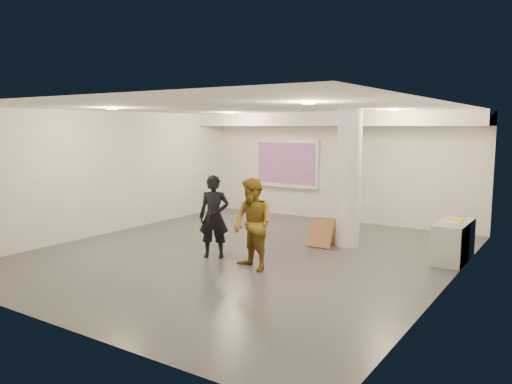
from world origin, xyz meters
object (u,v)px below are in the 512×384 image
Objects in this scene: woman at (214,217)px; column at (349,179)px; man at (253,224)px; projection_screen at (286,164)px; credenza at (453,241)px.

column is at bearing 24.94° from woman.
column is at bearing 93.55° from man.
woman is at bearing -76.20° from projection_screen.
credenza is 4.01m from man.
man is (1.14, -0.31, 0.02)m from woman.
woman is (-4.08, -2.38, 0.44)m from credenza.
credenza is 0.80× the size of woman.
credenza is (5.32, -2.65, -1.14)m from projection_screen.
projection_screen is 1.57× the size of credenza.
column is 1.80× the size of woman.
projection_screen reaches higher than man.
column is 2.25× the size of credenza.
woman is at bearing -149.02° from credenza.
projection_screen is at bearing 132.62° from man.
credenza is 0.79× the size of man.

